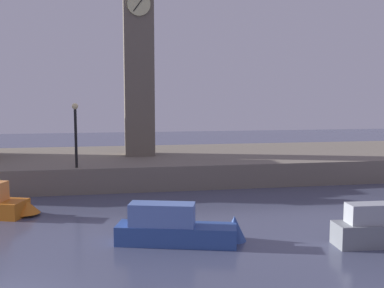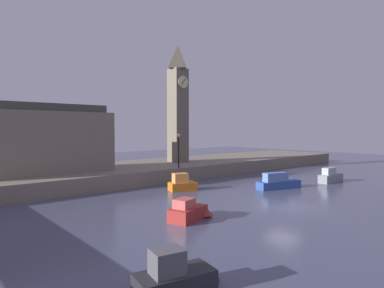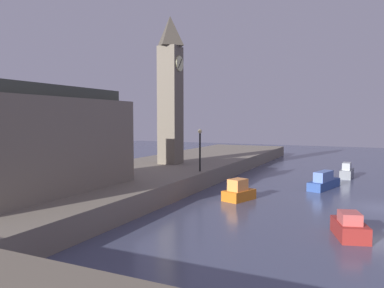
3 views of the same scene
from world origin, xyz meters
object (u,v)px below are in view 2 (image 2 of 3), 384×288
at_px(parliament_hall, 36,139).
at_px(boat_dinghy_red, 191,211).
at_px(clock_tower, 178,102).
at_px(boat_cruiser_grey, 332,177).
at_px(boat_barge_dark, 180,276).
at_px(boat_tour_blue, 280,182).
at_px(streetlamp, 179,147).
at_px(boat_patrol_orange, 184,184).

bearing_deg(parliament_hall, boat_dinghy_red, -76.94).
height_order(clock_tower, parliament_hall, clock_tower).
bearing_deg(boat_cruiser_grey, boat_barge_dark, -163.77).
bearing_deg(parliament_hall, boat_tour_blue, -40.47).
bearing_deg(boat_dinghy_red, boat_cruiser_grey, 3.20).
height_order(streetlamp, boat_cruiser_grey, streetlamp).
distance_m(parliament_hall, boat_cruiser_grey, 30.96).
xyz_separation_m(clock_tower, boat_patrol_orange, (-7.09, -9.89, -8.77)).
distance_m(boat_tour_blue, boat_cruiser_grey, 7.54).
xyz_separation_m(streetlamp, boat_barge_dark, (-15.62, -19.68, -3.31)).
height_order(clock_tower, boat_tour_blue, clock_tower).
xyz_separation_m(boat_barge_dark, boat_dinghy_red, (6.43, 6.88, -0.02)).
height_order(clock_tower, streetlamp, clock_tower).
bearing_deg(boat_barge_dark, boat_tour_blue, 25.21).
bearing_deg(boat_dinghy_red, boat_tour_blue, 10.98).
relative_size(clock_tower, parliament_hall, 1.14).
height_order(parliament_hall, boat_tour_blue, parliament_hall).
bearing_deg(clock_tower, parliament_hall, 179.27).
xyz_separation_m(streetlamp, boat_cruiser_grey, (12.12, -11.61, -3.26)).
relative_size(parliament_hall, streetlamp, 3.54).
height_order(boat_patrol_orange, boat_barge_dark, boat_patrol_orange).
height_order(boat_tour_blue, boat_cruiser_grey, boat_cruiser_grey).
distance_m(boat_tour_blue, boat_dinghy_red, 14.19).
bearing_deg(boat_patrol_orange, streetlamp, 56.88).
relative_size(streetlamp, boat_barge_dark, 1.04).
relative_size(boat_tour_blue, boat_cruiser_grey, 1.40).
relative_size(clock_tower, boat_tour_blue, 2.85).
bearing_deg(boat_patrol_orange, boat_cruiser_grey, -24.33).
height_order(boat_patrol_orange, boat_dinghy_red, boat_patrol_orange).
distance_m(streetlamp, boat_dinghy_red, 16.10).
distance_m(parliament_hall, boat_tour_blue, 24.23).
distance_m(boat_cruiser_grey, boat_dinghy_red, 21.34).
xyz_separation_m(streetlamp, boat_tour_blue, (4.74, -10.10, -3.28)).
bearing_deg(boat_dinghy_red, clock_tower, 53.70).
xyz_separation_m(boat_patrol_orange, boat_barge_dark, (-12.53, -14.95, -0.04)).
xyz_separation_m(streetlamp, boat_patrol_orange, (-3.09, -4.73, -3.27)).
relative_size(boat_patrol_orange, boat_cruiser_grey, 0.92).
relative_size(clock_tower, boat_barge_dark, 4.19).
relative_size(parliament_hall, boat_dinghy_red, 3.70).
xyz_separation_m(boat_tour_blue, boat_cruiser_grey, (7.38, -1.51, 0.02)).
bearing_deg(boat_dinghy_red, parliament_hall, 103.06).
bearing_deg(boat_tour_blue, boat_patrol_orange, 145.57).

